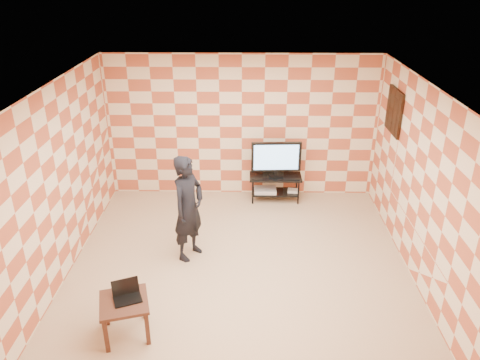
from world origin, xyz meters
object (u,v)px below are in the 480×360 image
object	(u,v)px
tv	(276,158)
side_table	(124,307)
tv_stand	(275,182)
person	(188,208)

from	to	relation	value
tv	side_table	world-z (taller)	tv
tv_stand	person	bearing A→B (deg)	-126.57
tv	person	distance (m)	2.35
tv	side_table	xyz separation A→B (m)	(-1.98, -3.59, -0.46)
tv	side_table	bearing A→B (deg)	-118.87
person	tv_stand	bearing A→B (deg)	-5.89
tv_stand	tv	xyz separation A→B (m)	(-0.00, -0.00, 0.50)
side_table	tv	bearing A→B (deg)	61.13
tv	tv_stand	bearing A→B (deg)	87.22
side_table	person	bearing A→B (deg)	71.22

